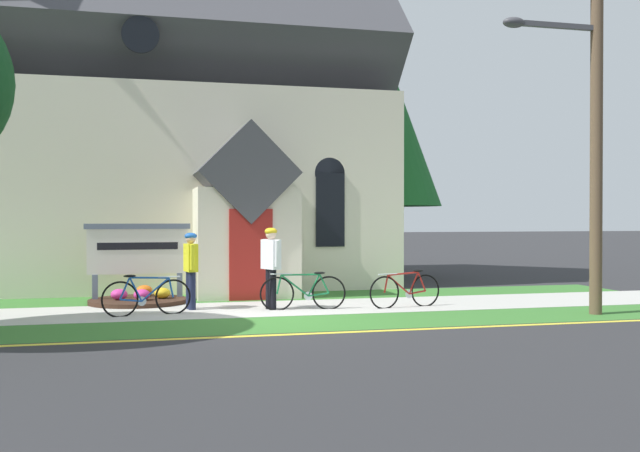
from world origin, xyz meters
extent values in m
plane|color=#2B2B2D|center=(0.00, 4.00, 0.00)|extent=(140.00, 140.00, 0.00)
cube|color=#B7B5AD|center=(-2.32, 1.58, 0.01)|extent=(32.00, 2.55, 0.01)
cube|color=#38722D|center=(-2.32, -0.69, 0.00)|extent=(32.00, 1.97, 0.01)
cube|color=#38722D|center=(-2.32, 3.82, 0.00)|extent=(24.00, 1.92, 0.01)
cube|color=yellow|center=(-2.32, -1.82, 0.00)|extent=(28.00, 0.16, 0.01)
cube|color=beige|center=(-2.32, 8.87, 2.63)|extent=(13.55, 8.18, 5.25)
cube|color=#424247|center=(-2.32, 8.87, 6.78)|extent=(14.05, 8.33, 8.33)
cube|color=beige|center=(0.11, 3.98, 1.30)|extent=(2.40, 1.60, 2.60)
cube|color=#424247|center=(0.11, 3.98, 2.95)|extent=(2.40, 1.80, 2.40)
cube|color=maroon|center=(0.11, 3.16, 1.05)|extent=(1.00, 0.06, 2.10)
cube|color=black|center=(2.42, 4.75, 2.10)|extent=(0.76, 0.06, 1.90)
cone|color=black|center=(2.42, 4.75, 3.05)|extent=(0.80, 0.06, 0.80)
cylinder|color=black|center=(-2.32, 4.75, 6.32)|extent=(0.90, 0.06, 0.90)
cube|color=slate|center=(-3.33, 3.43, 0.32)|extent=(0.12, 0.12, 0.64)
cube|color=slate|center=(-1.48, 3.49, 0.32)|extent=(0.12, 0.12, 0.64)
cube|color=silver|center=(-2.40, 3.46, 1.14)|extent=(2.20, 0.15, 1.01)
cube|color=slate|center=(-2.40, 3.46, 1.71)|extent=(2.32, 0.19, 0.12)
cube|color=black|center=(-2.40, 3.41, 1.26)|extent=(1.76, 0.07, 0.16)
cylinder|color=#382319|center=(-2.40, 3.19, 0.05)|extent=(2.15, 2.15, 0.10)
ellipsoid|color=gold|center=(-1.88, 3.17, 0.22)|extent=(0.36, 0.36, 0.24)
ellipsoid|color=orange|center=(-2.26, 3.89, 0.22)|extent=(0.36, 0.36, 0.24)
ellipsoid|color=#CC338C|center=(-2.80, 3.10, 0.22)|extent=(0.36, 0.36, 0.24)
ellipsoid|color=#CC338C|center=(-2.32, 2.90, 0.22)|extent=(0.36, 0.36, 0.24)
torus|color=black|center=(1.43, 1.15, 0.34)|extent=(0.71, 0.10, 0.71)
torus|color=black|center=(0.36, 1.25, 0.34)|extent=(0.71, 0.10, 0.71)
cylinder|color=#19723F|center=(0.72, 1.21, 0.51)|extent=(0.58, 0.09, 0.47)
cylinder|color=#19723F|center=(0.84, 1.20, 0.73)|extent=(0.80, 0.10, 0.04)
cylinder|color=#19723F|center=(1.12, 1.18, 0.51)|extent=(0.27, 0.06, 0.46)
cylinder|color=#19723F|center=(1.22, 1.17, 0.31)|extent=(0.44, 0.07, 0.09)
cylinder|color=#19723F|center=(1.33, 1.16, 0.53)|extent=(0.23, 0.06, 0.41)
cylinder|color=#19723F|center=(0.40, 1.24, 0.53)|extent=(0.12, 0.05, 0.40)
ellipsoid|color=black|center=(1.24, 1.17, 0.76)|extent=(0.25, 0.10, 0.05)
cylinder|color=silver|center=(0.44, 1.24, 0.75)|extent=(0.44, 0.07, 0.03)
cylinder|color=silver|center=(1.00, 1.19, 0.29)|extent=(0.18, 0.04, 0.18)
torus|color=black|center=(-2.74, 1.00, 0.34)|extent=(0.70, 0.16, 0.71)
torus|color=black|center=(-1.73, 1.18, 0.34)|extent=(0.70, 0.16, 0.71)
cylinder|color=#194CA5|center=(-2.08, 1.12, 0.50)|extent=(0.55, 0.14, 0.46)
cylinder|color=#194CA5|center=(-2.19, 1.10, 0.73)|extent=(0.75, 0.17, 0.07)
cylinder|color=#194CA5|center=(-2.45, 1.05, 0.52)|extent=(0.26, 0.08, 0.48)
cylinder|color=#194CA5|center=(-2.54, 1.03, 0.31)|extent=(0.41, 0.11, 0.09)
cylinder|color=#194CA5|center=(-2.65, 1.01, 0.54)|extent=(0.22, 0.08, 0.43)
cylinder|color=#194CA5|center=(-1.77, 1.18, 0.53)|extent=(0.12, 0.06, 0.39)
ellipsoid|color=black|center=(-2.56, 1.03, 0.78)|extent=(0.25, 0.12, 0.05)
cylinder|color=silver|center=(-1.82, 1.17, 0.74)|extent=(0.44, 0.11, 0.03)
cylinder|color=silver|center=(-2.34, 1.07, 0.29)|extent=(0.18, 0.05, 0.18)
torus|color=black|center=(3.57, 1.15, 0.33)|extent=(0.70, 0.16, 0.70)
torus|color=black|center=(2.58, 0.98, 0.33)|extent=(0.70, 0.16, 0.70)
cylinder|color=#A51E19|center=(2.92, 1.04, 0.49)|extent=(0.54, 0.13, 0.44)
cylinder|color=#A51E19|center=(3.03, 1.06, 0.72)|extent=(0.74, 0.16, 0.08)
cylinder|color=#A51E19|center=(3.28, 1.10, 0.51)|extent=(0.25, 0.08, 0.47)
cylinder|color=#A51E19|center=(3.37, 1.12, 0.31)|extent=(0.40, 0.11, 0.09)
cylinder|color=#A51E19|center=(3.48, 1.14, 0.54)|extent=(0.22, 0.07, 0.42)
cylinder|color=#A51E19|center=(2.62, 0.98, 0.52)|extent=(0.12, 0.06, 0.37)
ellipsoid|color=black|center=(3.39, 1.12, 0.77)|extent=(0.25, 0.12, 0.05)
cylinder|color=silver|center=(2.66, 0.99, 0.72)|extent=(0.44, 0.10, 0.03)
cylinder|color=silver|center=(3.17, 1.08, 0.28)|extent=(0.18, 0.05, 0.18)
cylinder|color=black|center=(0.28, 1.33, 0.42)|extent=(0.15, 0.15, 0.84)
cylinder|color=black|center=(0.23, 1.45, 0.42)|extent=(0.15, 0.15, 0.84)
cube|color=silver|center=(0.26, 1.39, 1.14)|extent=(0.37, 0.51, 0.61)
sphere|color=beige|center=(0.26, 1.39, 1.56)|extent=(0.22, 0.22, 0.22)
ellipsoid|color=gold|center=(0.26, 1.39, 1.62)|extent=(0.34, 0.32, 0.15)
cylinder|color=silver|center=(0.33, 1.11, 1.17)|extent=(0.09, 0.17, 0.56)
cylinder|color=silver|center=(0.18, 1.67, 1.17)|extent=(0.09, 0.15, 0.56)
cylinder|color=#191E38|center=(-1.33, 1.70, 0.39)|extent=(0.15, 0.15, 0.79)
cylinder|color=#191E38|center=(-1.37, 1.91, 0.39)|extent=(0.15, 0.15, 0.79)
cube|color=yellow|center=(-1.35, 1.81, 1.08)|extent=(0.28, 0.47, 0.57)
sphere|color=tan|center=(-1.35, 1.81, 1.46)|extent=(0.20, 0.20, 0.20)
ellipsoid|color=#1E59B2|center=(-1.35, 1.81, 1.52)|extent=(0.29, 0.26, 0.14)
cylinder|color=yellow|center=(-1.34, 1.53, 1.10)|extent=(0.09, 0.13, 0.52)
cylinder|color=yellow|center=(-1.36, 2.08, 1.10)|extent=(0.09, 0.22, 0.52)
cylinder|color=brown|center=(6.33, -0.86, 4.00)|extent=(0.24, 0.24, 8.01)
cube|color=#4C4C51|center=(5.43, -0.86, 5.61)|extent=(1.80, 0.10, 0.10)
ellipsoid|color=#3F3F44|center=(4.53, -0.86, 5.61)|extent=(0.44, 0.28, 0.20)
cylinder|color=#3D2D1E|center=(4.84, 8.55, 1.13)|extent=(0.30, 0.30, 2.26)
cone|color=#195623|center=(4.84, 8.55, 5.23)|extent=(4.28, 4.28, 5.94)
ellipsoid|color=#847A5B|center=(-14.97, 83.59, 0.00)|extent=(87.15, 36.21, 26.69)
camera|label=1|loc=(-2.43, -13.41, 1.91)|focal=40.96mm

